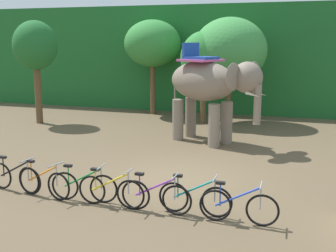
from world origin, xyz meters
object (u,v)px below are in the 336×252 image
tree_far_left (35,47)px  tree_right (204,58)px  bike_orange (43,182)px  bike_purple (156,196)px  tree_far_right (153,44)px  bike_yellow (111,191)px  tree_center_left (230,50)px  bike_blue (238,206)px  bike_teal (195,198)px  bike_black (15,177)px  bike_green (84,186)px  elephant (209,86)px

tree_far_left → tree_right: 7.79m
bike_orange → bike_purple: bearing=-1.6°
tree_far_right → bike_purple: tree_far_right is taller
bike_yellow → tree_right: bearing=91.4°
tree_center_left → tree_far_right: bearing=164.6°
bike_purple → bike_blue: 1.88m
tree_right → bike_teal: (2.25, -10.64, -2.67)m
tree_far_left → bike_teal: tree_far_left is taller
bike_black → bike_blue: size_ratio=0.99×
tree_far_left → tree_far_right: bearing=43.2°
tree_right → bike_green: size_ratio=2.52×
tree_far_right → bike_teal: size_ratio=2.88×
tree_right → bike_teal: tree_right is taller
bike_green → bike_teal: bearing=0.5°
tree_far_left → bike_yellow: 11.88m
tree_right → bike_black: tree_right is taller
bike_purple → bike_teal: size_ratio=1.00×
bike_purple → bike_orange: bearing=178.4°
bike_green → bike_yellow: same height
bike_green → elephant: bearing=76.9°
tree_far_right → elephant: tree_far_right is taller
bike_black → bike_teal: bearing=-0.7°
bike_orange → bike_yellow: 1.88m
elephant → bike_teal: (1.16, -6.85, -1.82)m
tree_center_left → bike_teal: tree_center_left is taller
tree_right → bike_purple: (1.38, -10.79, -2.67)m
elephant → bike_orange: size_ratio=2.45×
tree_far_left → tree_center_left: 9.00m
bike_yellow → elephant: bearing=83.2°
bike_yellow → bike_blue: same height
bike_green → bike_orange: bearing=-177.9°
elephant → bike_black: elephant is taller
elephant → bike_yellow: elephant is taller
bike_black → tree_far_right: bearing=92.7°
tree_center_left → bike_blue: size_ratio=2.88×
bike_black → bike_blue: bearing=-2.4°
bike_green → bike_blue: 3.77m
elephant → bike_yellow: 7.27m
tree_center_left → bike_yellow: tree_center_left is taller
bike_orange → bike_green: (1.11, 0.04, 0.00)m
tree_right → bike_orange: 11.16m
bike_orange → tree_right: bearing=81.4°
bike_purple → bike_green: bearing=176.2°
tree_far_right → bike_orange: size_ratio=2.92×
tree_center_left → bike_purple: size_ratio=2.88×
bike_purple → tree_right: bearing=97.3°
tree_far_left → bike_green: bearing=-50.5°
tree_center_left → elephant: size_ratio=1.19×
tree_far_right → bike_yellow: 13.38m
bike_green → bike_teal: size_ratio=1.00×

